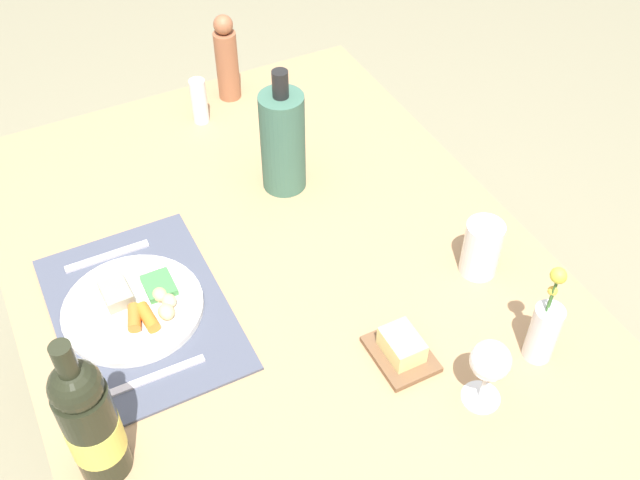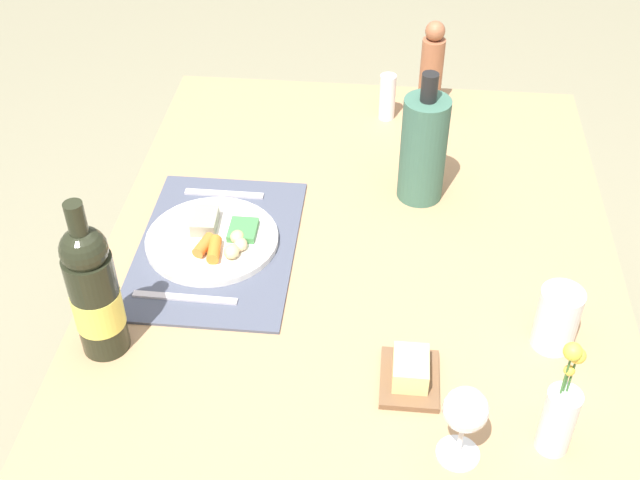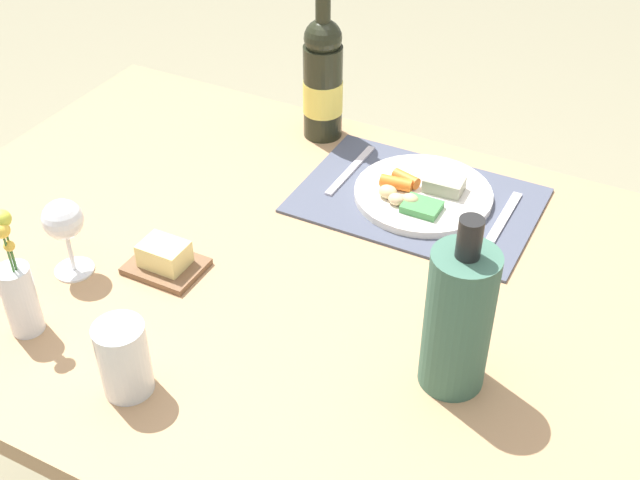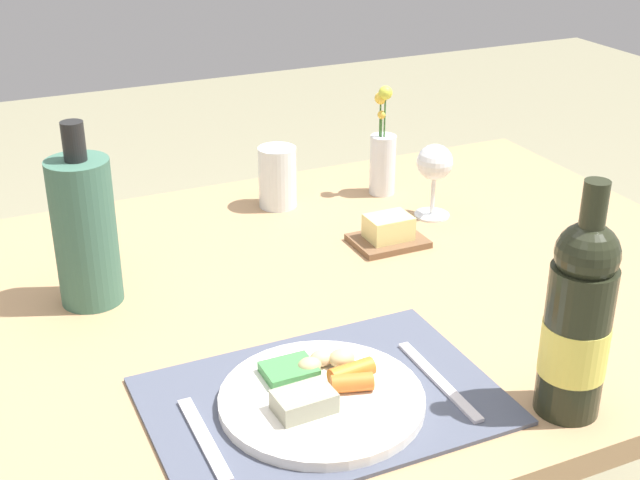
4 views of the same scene
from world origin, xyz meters
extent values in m
cube|color=tan|center=(0.00, 0.00, 0.69)|extent=(1.56, 1.04, 0.04)
cylinder|color=black|center=(0.68, 0.41, 0.34)|extent=(0.06, 0.06, 0.67)
cube|color=#494E60|center=(-0.09, -0.29, 0.72)|extent=(0.46, 0.32, 0.01)
cylinder|color=white|center=(-0.09, -0.30, 0.73)|extent=(0.27, 0.27, 0.01)
cube|color=gray|center=(-0.13, -0.32, 0.75)|extent=(0.08, 0.05, 0.03)
cylinder|color=orange|center=(-0.05, -0.31, 0.75)|extent=(0.06, 0.04, 0.02)
cylinder|color=orange|center=(-0.04, -0.28, 0.75)|extent=(0.07, 0.03, 0.02)
ellipsoid|color=tan|center=(-0.09, -0.25, 0.74)|extent=(0.03, 0.03, 0.02)
ellipsoid|color=tan|center=(-0.06, -0.24, 0.74)|extent=(0.03, 0.03, 0.02)
ellipsoid|color=#D0B67C|center=(-0.04, -0.25, 0.75)|extent=(0.04, 0.03, 0.02)
cube|color=#428947|center=(-0.11, -0.24, 0.74)|extent=(0.07, 0.06, 0.01)
cube|color=silver|center=(-0.26, -0.31, 0.72)|extent=(0.02, 0.17, 0.00)
cube|color=silver|center=(0.07, -0.32, 0.72)|extent=(0.02, 0.20, 0.00)
cylinder|color=black|center=(0.20, -0.43, 0.82)|extent=(0.08, 0.08, 0.21)
sphere|color=black|center=(0.20, -0.43, 0.94)|extent=(0.08, 0.08, 0.08)
cylinder|color=black|center=(0.20, -0.43, 0.99)|extent=(0.03, 0.03, 0.09)
cylinder|color=#F0DE5C|center=(0.20, -0.43, 0.81)|extent=(0.09, 0.09, 0.07)
cylinder|color=silver|center=(0.34, 0.33, 0.77)|extent=(0.05, 0.05, 0.12)
cylinder|color=#3F7233|center=(0.33, 0.33, 0.81)|extent=(0.00, 0.00, 0.20)
sphere|color=yellow|center=(0.33, 0.33, 0.92)|extent=(0.03, 0.03, 0.03)
cylinder|color=#3F7233|center=(0.33, 0.33, 0.80)|extent=(0.00, 0.00, 0.17)
sphere|color=yellow|center=(0.33, 0.33, 0.88)|extent=(0.02, 0.02, 0.02)
cylinder|color=#3F7233|center=(0.33, 0.32, 0.82)|extent=(0.00, 0.00, 0.22)
sphere|color=#CCD33E|center=(0.33, 0.32, 0.93)|extent=(0.03, 0.03, 0.03)
cylinder|color=white|center=(0.37, 0.18, 0.71)|extent=(0.07, 0.07, 0.00)
cylinder|color=white|center=(0.37, 0.18, 0.75)|extent=(0.01, 0.01, 0.08)
sphere|color=white|center=(0.37, 0.18, 0.82)|extent=(0.07, 0.07, 0.07)
cube|color=brown|center=(0.23, 0.11, 0.72)|extent=(0.13, 0.10, 0.01)
cube|color=#F0DE87|center=(0.23, 0.11, 0.75)|extent=(0.08, 0.06, 0.04)
cylinder|color=silver|center=(0.11, 0.36, 0.77)|extent=(0.08, 0.08, 0.12)
cylinder|color=silver|center=(0.11, 0.36, 0.75)|extent=(0.07, 0.07, 0.07)
cylinder|color=#3C6754|center=(-0.31, 0.12, 0.83)|extent=(0.10, 0.10, 0.24)
cylinder|color=black|center=(-0.31, 0.12, 0.98)|extent=(0.03, 0.03, 0.06)
camera|label=1|loc=(0.89, -0.40, 1.84)|focal=41.91mm
camera|label=2|loc=(1.14, 0.04, 1.80)|focal=45.66mm
camera|label=3|loc=(-0.52, 0.97, 1.64)|focal=46.20mm
camera|label=4|loc=(-0.49, -1.16, 1.40)|focal=49.08mm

